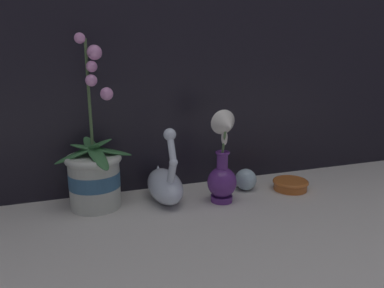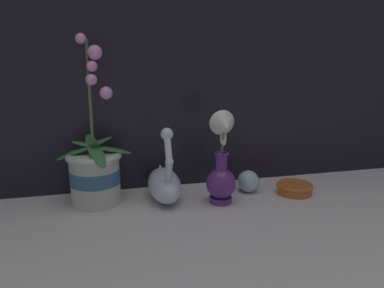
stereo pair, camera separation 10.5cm
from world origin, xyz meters
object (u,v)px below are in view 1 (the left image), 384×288
at_px(orchid_potted_plant, 94,173).
at_px(amber_dish, 290,184).
at_px(blue_vase, 223,167).
at_px(glass_sphere, 246,179).
at_px(swan_figurine, 165,183).

bearing_deg(orchid_potted_plant, amber_dish, -6.32).
distance_m(blue_vase, glass_sphere, 0.14).
relative_size(swan_figurine, blue_vase, 0.84).
height_order(orchid_potted_plant, amber_dish, orchid_potted_plant).
bearing_deg(glass_sphere, blue_vase, -148.39).
bearing_deg(orchid_potted_plant, glass_sphere, -2.42).
bearing_deg(amber_dish, swan_figurine, 173.64).
xyz_separation_m(swan_figurine, amber_dish, (0.39, -0.04, -0.03)).
height_order(swan_figurine, amber_dish, swan_figurine).
bearing_deg(orchid_potted_plant, swan_figurine, -6.23).
bearing_deg(glass_sphere, swan_figurine, -179.59).
bearing_deg(blue_vase, amber_dish, 4.84).
xyz_separation_m(swan_figurine, glass_sphere, (0.26, 0.00, -0.02)).
bearing_deg(amber_dish, glass_sphere, 160.97).
height_order(orchid_potted_plant, swan_figurine, orchid_potted_plant).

